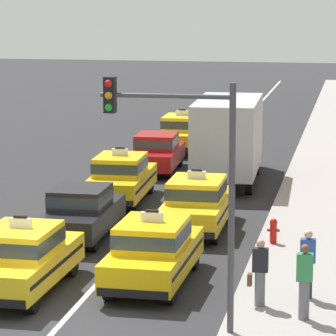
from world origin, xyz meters
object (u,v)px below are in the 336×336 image
at_px(sedan_left_second, 81,211).
at_px(taxi_right_second, 197,203).
at_px(sedan_left_fourth, 157,151).
at_px(pedestrian_mid_block, 304,281).
at_px(taxi_left_third, 121,177).
at_px(fire_hydrant, 273,230).
at_px(taxi_left_fifth, 182,132).
at_px(taxi_right_nearest, 153,251).
at_px(pedestrian_near_crosswalk, 260,273).
at_px(box_truck_right_third, 229,136).
at_px(pedestrian_by_storefront, 308,264).
at_px(taxi_left_nearest, 23,258).
at_px(traffic_light_pole, 186,162).

height_order(sedan_left_second, taxi_right_second, taxi_right_second).
xyz_separation_m(sedan_left_fourth, pedestrian_mid_block, (7.00, -17.92, 0.17)).
distance_m(taxi_left_third, fire_hydrant, 7.93).
distance_m(taxi_right_second, pedestrian_mid_block, 9.10).
distance_m(taxi_left_fifth, taxi_right_nearest, 21.06).
distance_m(taxi_left_fifth, taxi_right_second, 15.35).
xyz_separation_m(taxi_left_third, pedestrian_near_crosswalk, (6.01, -11.25, 0.06)).
xyz_separation_m(box_truck_right_third, pedestrian_by_storefront, (3.83, -14.87, -0.79)).
relative_size(taxi_left_nearest, pedestrian_by_storefront, 2.77).
height_order(taxi_left_third, sedan_left_fourth, taxi_left_third).
bearing_deg(sedan_left_fourth, taxi_left_nearest, -89.84).
bearing_deg(pedestrian_by_storefront, taxi_left_nearest, -176.95).
relative_size(taxi_right_second, fire_hydrant, 6.26).
bearing_deg(traffic_light_pole, box_truck_right_third, 94.49).
bearing_deg(taxi_right_second, pedestrian_by_storefront, -60.79).
distance_m(pedestrian_near_crosswalk, pedestrian_by_storefront, 1.33).
height_order(sedan_left_second, pedestrian_mid_block, pedestrian_mid_block).
relative_size(sedan_left_fourth, taxi_right_nearest, 0.95).
height_order(taxi_left_third, traffic_light_pole, traffic_light_pole).
relative_size(taxi_left_nearest, pedestrian_mid_block, 2.67).
distance_m(sedan_left_fourth, pedestrian_near_crosswalk, 18.14).
xyz_separation_m(taxi_left_third, pedestrian_by_storefront, (7.06, -10.44, 0.11)).
height_order(taxi_left_nearest, taxi_right_nearest, same).
xyz_separation_m(pedestrian_near_crosswalk, fire_hydrant, (-0.19, 5.86, -0.39)).
xyz_separation_m(box_truck_right_third, pedestrian_near_crosswalk, (2.77, -15.68, -0.84)).
bearing_deg(taxi_right_nearest, sedan_left_fourth, 101.21).
bearing_deg(pedestrian_near_crosswalk, sedan_left_second, 135.12).
xyz_separation_m(taxi_left_fifth, traffic_light_pole, (4.45, -24.48, 2.94)).
distance_m(taxi_left_third, taxi_left_fifth, 11.29).
bearing_deg(sedan_left_second, taxi_right_nearest, -53.96).
height_order(taxi_left_fifth, taxi_right_second, same).
bearing_deg(traffic_light_pole, taxi_left_nearest, 152.09).
xyz_separation_m(pedestrian_near_crosswalk, pedestrian_by_storefront, (1.05, 0.81, 0.05)).
xyz_separation_m(pedestrian_mid_block, traffic_light_pole, (-2.46, -1.17, 2.80)).
distance_m(pedestrian_mid_block, fire_hydrant, 6.77).
bearing_deg(taxi_right_second, taxi_left_fifth, 101.80).
relative_size(sedan_left_second, fire_hydrant, 5.92).
xyz_separation_m(taxi_left_third, traffic_light_pole, (4.62, -13.19, 2.94)).
distance_m(taxi_left_fifth, pedestrian_by_storefront, 22.79).
bearing_deg(sedan_left_fourth, pedestrian_by_storefront, -66.86).
xyz_separation_m(sedan_left_second, taxi_right_nearest, (3.08, -4.23, 0.03)).
bearing_deg(fire_hydrant, sedan_left_fourth, 116.94).
height_order(box_truck_right_third, pedestrian_near_crosswalk, box_truck_right_third).
height_order(fire_hydrant, traffic_light_pole, traffic_light_pole).
distance_m(sedan_left_second, pedestrian_near_crosswalk, 8.38).
distance_m(sedan_left_fourth, pedestrian_by_storefront, 17.76).
bearing_deg(sedan_left_fourth, fire_hydrant, -63.06).
bearing_deg(taxi_left_nearest, taxi_left_fifth, 89.88).
xyz_separation_m(taxi_left_nearest, sedan_left_second, (-0.06, 5.47, -0.03)).
xyz_separation_m(taxi_left_nearest, pedestrian_mid_block, (6.95, -1.21, 0.14)).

